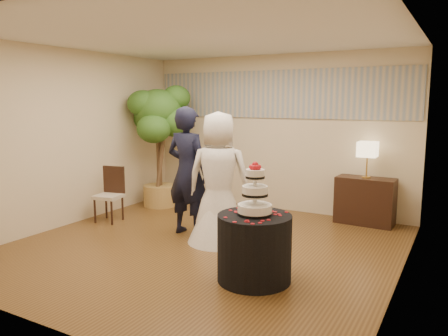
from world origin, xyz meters
The scene contains 15 objects.
floor centered at (0.00, 0.00, 0.00)m, with size 5.00×5.00×0.00m, color brown.
ceiling centered at (0.00, 0.00, 2.80)m, with size 5.00×5.00×0.00m, color white.
wall_back centered at (0.00, 2.50, 1.40)m, with size 5.00×0.06×2.80m, color beige.
wall_front centered at (0.00, -2.50, 1.40)m, with size 5.00×0.06×2.80m, color beige.
wall_left centered at (-2.50, 0.00, 1.40)m, with size 0.06×5.00×2.80m, color beige.
wall_right centered at (2.50, 0.00, 1.40)m, with size 0.06×5.00×2.80m, color beige.
mural_border centered at (0.00, 2.48, 2.10)m, with size 4.90×0.02×0.85m, color #9C9B93.
groom centered at (-0.51, 0.40, 0.95)m, with size 0.69×0.46×1.91m, color black.
bride centered at (0.07, 0.30, 0.92)m, with size 0.90×0.89×1.84m, color white.
cake_table centered at (1.09, -0.68, 0.38)m, with size 0.82×0.82×0.75m, color black.
wedding_cake centered at (1.09, -0.68, 1.05)m, with size 0.38×0.38×0.59m, color white, non-canonical shape.
console centered at (1.68, 2.25, 0.38)m, with size 0.91×0.41×0.76m, color black.
table_lamp centered at (1.68, 2.25, 1.05)m, with size 0.29×0.29×0.58m, color beige, non-canonical shape.
ficus_tree centered at (-1.98, 1.62, 1.16)m, with size 1.10×1.10×2.32m, color #305E1D, non-canonical shape.
side_chair centered at (-2.04, 0.32, 0.45)m, with size 0.42×0.44×0.90m, color black, non-canonical shape.
Camera 1 is at (3.05, -4.88, 1.99)m, focal length 35.00 mm.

